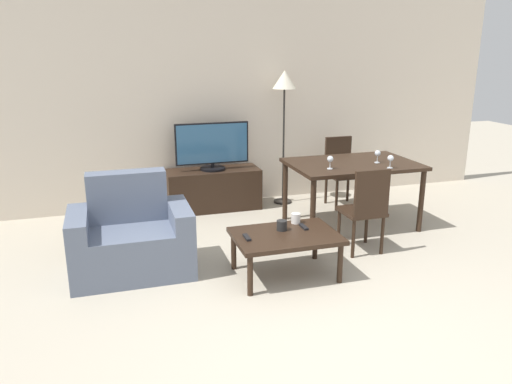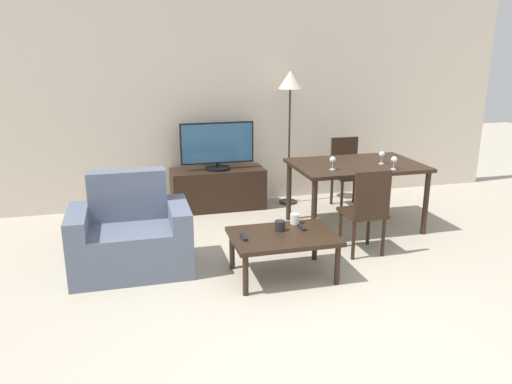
{
  "view_description": "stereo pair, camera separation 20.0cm",
  "coord_description": "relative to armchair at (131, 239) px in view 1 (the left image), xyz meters",
  "views": [
    {
      "loc": [
        -1.52,
        -2.7,
        2.03
      ],
      "look_at": [
        -0.14,
        1.83,
        0.65
      ],
      "focal_mm": 35.0,
      "sensor_mm": 36.0,
      "label": 1
    },
    {
      "loc": [
        -1.33,
        -2.76,
        2.03
      ],
      "look_at": [
        -0.14,
        1.83,
        0.65
      ],
      "focal_mm": 35.0,
      "sensor_mm": 36.0,
      "label": 2
    }
  ],
  "objects": [
    {
      "name": "dining_chair_near",
      "position": [
        2.28,
        -0.24,
        0.17
      ],
      "size": [
        0.4,
        0.4,
        0.9
      ],
      "color": "black",
      "rests_on": "ground_plane"
    },
    {
      "name": "tv_stand",
      "position": [
        1.13,
        1.64,
        -0.06
      ],
      "size": [
        1.19,
        0.46,
        0.52
      ],
      "color": "black",
      "rests_on": "ground_plane"
    },
    {
      "name": "dining_chair_far",
      "position": [
        2.79,
        1.34,
        0.17
      ],
      "size": [
        0.4,
        0.4,
        0.9
      ],
      "color": "black",
      "rests_on": "ground_plane"
    },
    {
      "name": "armchair",
      "position": [
        0.0,
        0.0,
        0.0
      ],
      "size": [
        1.09,
        0.71,
        0.91
      ],
      "color": "slate",
      "rests_on": "ground_plane"
    },
    {
      "name": "floor_lamp",
      "position": [
        2.08,
        1.63,
        1.19
      ],
      "size": [
        0.3,
        0.3,
        1.75
      ],
      "color": "black",
      "rests_on": "ground_plane"
    },
    {
      "name": "wine_glass_left",
      "position": [
        2.79,
        0.46,
        0.54
      ],
      "size": [
        0.07,
        0.07,
        0.15
      ],
      "color": "silver",
      "rests_on": "dining_table"
    },
    {
      "name": "tv",
      "position": [
        1.13,
        1.63,
        0.5
      ],
      "size": [
        0.93,
        0.32,
        0.6
      ],
      "color": "black",
      "rests_on": "tv_stand"
    },
    {
      "name": "coffee_table",
      "position": [
        1.34,
        -0.5,
        0.04
      ],
      "size": [
        0.94,
        0.66,
        0.41
      ],
      "color": "black",
      "rests_on": "ground_plane"
    },
    {
      "name": "cup_colored_far",
      "position": [
        1.53,
        -0.26,
        0.14
      ],
      "size": [
        0.09,
        0.09,
        0.1
      ],
      "color": "white",
      "rests_on": "coffee_table"
    },
    {
      "name": "cup_white_near",
      "position": [
        1.33,
        -0.4,
        0.13
      ],
      "size": [
        0.1,
        0.1,
        0.09
      ],
      "color": "black",
      "rests_on": "coffee_table"
    },
    {
      "name": "wine_glass_center",
      "position": [
        2.79,
        0.18,
        0.54
      ],
      "size": [
        0.07,
        0.07,
        0.15
      ],
      "color": "silver",
      "rests_on": "dining_table"
    },
    {
      "name": "remote_primary",
      "position": [
        0.97,
        -0.5,
        0.1
      ],
      "size": [
        0.04,
        0.15,
        0.02
      ],
      "color": "black",
      "rests_on": "coffee_table"
    },
    {
      "name": "wall_back",
      "position": [
        1.37,
        1.94,
        1.03
      ],
      "size": [
        7.75,
        0.06,
        2.7
      ],
      "color": "beige",
      "rests_on": "ground_plane"
    },
    {
      "name": "wine_glass_right",
      "position": [
        2.15,
        0.34,
        0.54
      ],
      "size": [
        0.07,
        0.07,
        0.15
      ],
      "color": "silver",
      "rests_on": "dining_table"
    },
    {
      "name": "remote_secondary",
      "position": [
        1.55,
        -0.4,
        0.1
      ],
      "size": [
        0.04,
        0.15,
        0.02
      ],
      "color": "black",
      "rests_on": "coffee_table"
    },
    {
      "name": "dining_table",
      "position": [
        2.54,
        0.55,
        0.36
      ],
      "size": [
        1.44,
        0.96,
        0.76
      ],
      "color": "black",
      "rests_on": "ground_plane"
    },
    {
      "name": "ground_plane",
      "position": [
        1.37,
        -1.75,
        -0.32
      ],
      "size": [
        18.0,
        18.0,
        0.0
      ],
      "primitive_type": "plane",
      "color": "#B2A893"
    }
  ]
}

